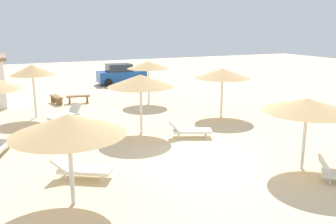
{
  "coord_description": "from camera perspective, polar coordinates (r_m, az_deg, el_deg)",
  "views": [
    {
      "loc": [
        -6.28,
        -10.65,
        4.8
      ],
      "look_at": [
        0.0,
        3.0,
        1.2
      ],
      "focal_mm": 38.43,
      "sensor_mm": 36.0,
      "label": 1
    }
  ],
  "objects": [
    {
      "name": "lounger_1",
      "position": [
        12.05,
        -13.62,
        -8.76
      ],
      "size": [
        1.95,
        1.53,
        0.7
      ],
      "color": "silver",
      "rests_on": "ground"
    },
    {
      "name": "lounger_2",
      "position": [
        15.94,
        3.37,
        -2.87
      ],
      "size": [
        1.98,
        1.33,
        0.75
      ],
      "color": "silver",
      "rests_on": "ground"
    },
    {
      "name": "lounger_0",
      "position": [
        19.38,
        -15.86,
        -0.4
      ],
      "size": [
        1.9,
        1.55,
        0.81
      ],
      "color": "silver",
      "rests_on": "ground"
    },
    {
      "name": "parasol_1",
      "position": [
        9.8,
        -15.54,
        -1.94
      ],
      "size": [
        3.06,
        3.06,
        2.56
      ],
      "color": "silver",
      "rests_on": "ground"
    },
    {
      "name": "parked_car",
      "position": [
        30.75,
        -7.47,
        5.92
      ],
      "size": [
        4.05,
        2.09,
        1.72
      ],
      "color": "#194C9E",
      "rests_on": "ground"
    },
    {
      "name": "parasol_5",
      "position": [
        12.81,
        21.22,
        1.02
      ],
      "size": [
        3.01,
        3.01,
        2.48
      ],
      "color": "silver",
      "rests_on": "ground"
    },
    {
      "name": "ground_plane",
      "position": [
        13.26,
        5.48,
        -7.81
      ],
      "size": [
        80.0,
        80.0,
        0.0
      ],
      "primitive_type": "plane",
      "color": "beige"
    },
    {
      "name": "parasol_7",
      "position": [
        22.74,
        -3.12,
        7.46
      ],
      "size": [
        2.67,
        2.67,
        2.67
      ],
      "color": "silver",
      "rests_on": "ground"
    },
    {
      "name": "parasol_0",
      "position": [
        20.3,
        -20.73,
        6.24
      ],
      "size": [
        2.3,
        2.3,
        2.84
      ],
      "color": "silver",
      "rests_on": "ground"
    },
    {
      "name": "bench_0",
      "position": [
        23.65,
        -14.04,
        2.21
      ],
      "size": [
        1.54,
        0.62,
        0.49
      ],
      "color": "brown",
      "rests_on": "ground"
    },
    {
      "name": "parasol_2",
      "position": [
        16.12,
        -4.37,
        4.95
      ],
      "size": [
        2.99,
        2.99,
        2.7
      ],
      "color": "silver",
      "rests_on": "ground"
    },
    {
      "name": "bench_1",
      "position": [
        23.84,
        -17.29,
        2.09
      ],
      "size": [
        0.66,
        1.55,
        0.49
      ],
      "color": "brown",
      "rests_on": "ground"
    },
    {
      "name": "parasol_6",
      "position": [
        19.48,
        8.65,
        6.08
      ],
      "size": [
        2.95,
        2.95,
        2.61
      ],
      "color": "silver",
      "rests_on": "ground"
    }
  ]
}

